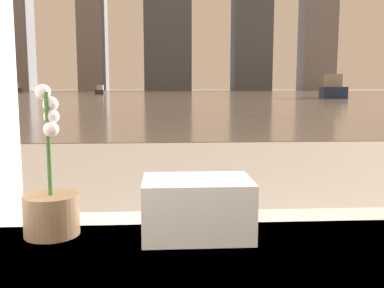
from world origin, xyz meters
TOP-DOWN VIEW (x-y plane):
  - potted_orchid at (-0.59, 0.94)m, footprint 0.15×0.15m
  - towel_stack at (-0.19, 0.91)m, footprint 0.30×0.20m
  - harbor_water at (0.00, 62.00)m, footprint 180.00×110.00m
  - harbor_boat_1 at (-8.88, 56.88)m, footprint 1.27×3.23m
  - harbor_boat_2 at (-28.60, 83.21)m, footprint 2.12×4.42m
  - harbor_boat_5 at (14.17, 36.33)m, footprint 3.25×5.73m
  - skyline_tower_0 at (-41.24, 118.00)m, footprint 10.45×8.90m
  - skyline_tower_2 at (0.31, 118.00)m, footprint 12.22×13.58m
  - skyline_tower_4 at (41.55, 118.00)m, footprint 8.94×7.19m

SIDE VIEW (x-z plane):
  - harbor_water at x=0.00m, z-range 0.00..0.01m
  - harbor_boat_1 at x=-8.88m, z-range -0.17..1.02m
  - harbor_boat_2 at x=-28.60m, z-range -0.23..1.37m
  - towel_stack at x=-0.19m, z-range 0.54..0.70m
  - potted_orchid at x=-0.59m, z-range 0.42..0.83m
  - harbor_boat_5 at x=14.17m, z-range -0.29..1.74m
  - skyline_tower_0 at x=-41.24m, z-range 0.00..33.17m
  - skyline_tower_2 at x=0.31m, z-range 0.00..41.45m
  - skyline_tower_4 at x=41.55m, z-range 0.00..41.73m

